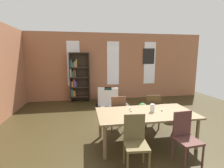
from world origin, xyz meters
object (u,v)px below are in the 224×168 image
at_px(dining_chair_near_left, 135,140).
at_px(vase_on_table, 152,108).
at_px(dining_chair_near_right, 185,136).
at_px(potted_plant_by_shelf, 143,109).
at_px(dining_chair_far_left, 118,112).
at_px(potted_plant_corner, 171,112).
at_px(dining_table, 146,115).
at_px(dining_chair_far_right, 152,110).
at_px(armchair_white, 108,98).
at_px(bookshelf_tall, 78,77).

bearing_deg(dining_chair_near_left, vase_on_table, 50.83).
bearing_deg(dining_chair_near_right, potted_plant_by_shelf, 87.23).
xyz_separation_m(vase_on_table, dining_chair_far_left, (-0.63, 0.78, -0.31)).
bearing_deg(potted_plant_corner, dining_table, -137.71).
relative_size(dining_chair_far_right, dining_chair_near_right, 1.00).
bearing_deg(potted_plant_corner, vase_on_table, -134.09).
height_order(dining_table, vase_on_table, vase_on_table).
xyz_separation_m(armchair_white, potted_plant_by_shelf, (0.96, -1.45, -0.07)).
bearing_deg(vase_on_table, potted_plant_corner, 45.91).
height_order(dining_chair_near_right, armchair_white, dining_chair_near_right).
bearing_deg(dining_chair_far_right, dining_chair_near_left, -121.73).
bearing_deg(vase_on_table, dining_chair_far_right, 67.11).
bearing_deg(dining_table, dining_chair_far_left, 121.93).
bearing_deg(armchair_white, potted_plant_by_shelf, -56.46).
height_order(dining_table, dining_chair_near_left, dining_chair_near_left).
bearing_deg(vase_on_table, dining_chair_near_right, -67.09).
height_order(dining_table, dining_chair_far_right, dining_chair_far_right).
height_order(dining_chair_far_right, potted_plant_by_shelf, dining_chair_far_right).
bearing_deg(dining_chair_near_right, dining_chair_far_left, 121.83).
height_order(dining_chair_far_right, dining_chair_near_left, same).
bearing_deg(potted_plant_corner, dining_chair_far_right, -154.19).
relative_size(vase_on_table, armchair_white, 0.19).
bearing_deg(dining_chair_far_right, armchair_white, 108.46).
relative_size(potted_plant_by_shelf, potted_plant_corner, 0.84).
bearing_deg(dining_table, armchair_white, 96.19).
relative_size(dining_chair_far_left, potted_plant_by_shelf, 2.34).
bearing_deg(dining_chair_far_left, dining_chair_near_right, -58.17).
bearing_deg(dining_chair_far_left, potted_plant_by_shelf, 43.99).
relative_size(dining_chair_near_right, potted_plant_corner, 1.97).
distance_m(dining_chair_near_right, potted_plant_corner, 2.11).
bearing_deg(dining_chair_far_right, dining_table, -121.71).
xyz_separation_m(dining_chair_far_left, potted_plant_corner, (1.76, 0.39, -0.25)).
relative_size(dining_chair_far_left, dining_chair_near_left, 1.00).
relative_size(dining_chair_near_left, bookshelf_tall, 0.44).
bearing_deg(potted_plant_by_shelf, dining_chair_near_right, -92.77).
height_order(vase_on_table, bookshelf_tall, bookshelf_tall).
distance_m(dining_chair_far_right, armchair_white, 2.64).
height_order(dining_table, potted_plant_by_shelf, dining_table).
height_order(dining_table, dining_chair_near_right, dining_chair_near_right).
height_order(dining_chair_far_left, potted_plant_corner, dining_chair_far_left).
bearing_deg(potted_plant_by_shelf, armchair_white, 123.54).
distance_m(dining_chair_far_right, dining_chair_near_left, 1.82).
bearing_deg(dining_chair_far_right, dining_chair_far_left, -179.98).
distance_m(armchair_white, potted_plant_by_shelf, 1.74).
bearing_deg(dining_chair_near_left, dining_chair_far_left, 90.12).
bearing_deg(dining_chair_near_right, dining_table, 121.73).
xyz_separation_m(vase_on_table, potted_plant_corner, (1.13, 1.16, -0.56)).
xyz_separation_m(dining_chair_far_right, dining_chair_near_right, (0.00, -1.55, 0.00)).
distance_m(vase_on_table, dining_chair_far_right, 0.90).
bearing_deg(dining_chair_near_left, dining_chair_far_right, 58.27).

